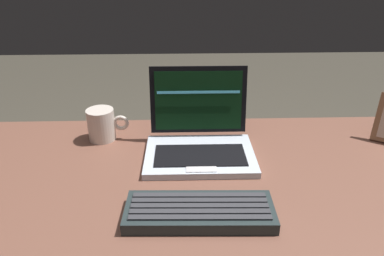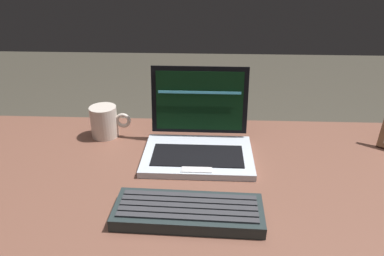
# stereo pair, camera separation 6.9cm
# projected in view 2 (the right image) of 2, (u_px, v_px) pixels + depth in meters

# --- Properties ---
(desk) EXTENTS (1.55, 0.64, 0.74)m
(desk) POSITION_uv_depth(u_px,v_px,m) (206.00, 193.00, 0.99)
(desk) COLOR brown
(desk) RESTS_ON ground
(laptop_front) EXTENTS (0.31, 0.25, 0.23)m
(laptop_front) POSITION_uv_depth(u_px,v_px,m) (200.00, 139.00, 1.02)
(laptop_front) COLOR silver
(laptop_front) RESTS_ON desk
(external_keyboard) EXTENTS (0.33, 0.13, 0.03)m
(external_keyboard) POSITION_uv_depth(u_px,v_px,m) (190.00, 211.00, 0.78)
(external_keyboard) COLOR #263132
(external_keyboard) RESTS_ON desk
(coffee_mug) EXTENTS (0.13, 0.08, 0.10)m
(coffee_mug) POSITION_uv_depth(u_px,v_px,m) (106.00, 122.00, 1.12)
(coffee_mug) COLOR beige
(coffee_mug) RESTS_ON desk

